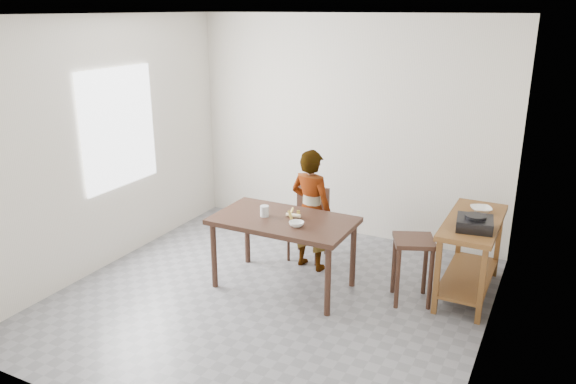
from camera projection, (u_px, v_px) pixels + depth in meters
The scene contains 17 objects.
floor at pixel (270, 300), 5.59m from camera, with size 4.00×4.00×0.04m, color slate.
ceiling at pixel (267, 12), 4.73m from camera, with size 4.00×4.00×0.04m, color white.
wall_back at pixel (348, 128), 6.87m from camera, with size 4.00×0.04×2.70m, color silver.
wall_front at pixel (110, 248), 3.45m from camera, with size 4.00×0.04×2.70m, color silver.
wall_left at pixel (104, 145), 6.03m from camera, with size 0.04×4.00×2.70m, color silver.
wall_right at pixel (499, 201), 4.29m from camera, with size 0.04×4.00×2.70m, color silver.
window_pane at pixel (119, 128), 6.13m from camera, with size 0.02×1.10×1.30m, color white.
dining_table at pixel (284, 253), 5.72m from camera, with size 1.40×0.80×0.75m, color #362016, non-canonical shape.
prep_counter at pixel (470, 257), 5.57m from camera, with size 0.50×1.20×0.80m, color brown, non-canonical shape.
child at pixel (311, 210), 6.06m from camera, with size 0.49×0.32×1.35m, color silver.
dining_chair at pixel (308, 225), 6.38m from camera, with size 0.39×0.39×0.81m, color #362016, non-canonical shape.
stool at pixel (412, 270), 5.45m from camera, with size 0.37×0.37×0.66m, color #362016, non-canonical shape.
glass_tumbler at pixel (264, 211), 5.65m from camera, with size 0.09×0.09×0.11m, color silver.
small_bowl at pixel (296, 224), 5.40m from camera, with size 0.15×0.15×0.05m, color white.
banana at pixel (293, 215), 5.62m from camera, with size 0.18×0.13×0.06m, color #E2D255, non-canonical shape.
serving_bowl at pixel (481, 209), 5.64m from camera, with size 0.21×0.21×0.05m, color white.
gas_burner at pixel (475, 224), 5.19m from camera, with size 0.32×0.32×0.11m, color black.
Camera 1 is at (2.41, -4.35, 2.76)m, focal length 35.00 mm.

